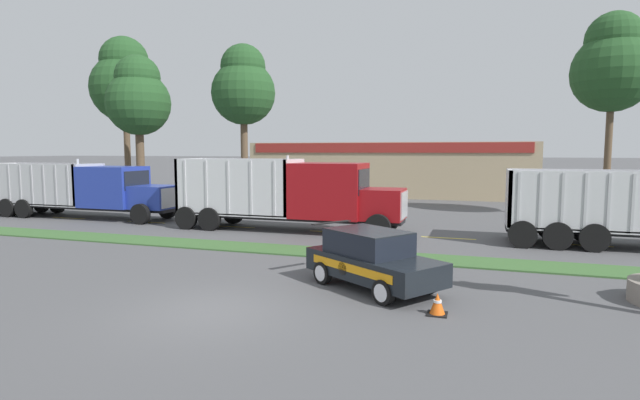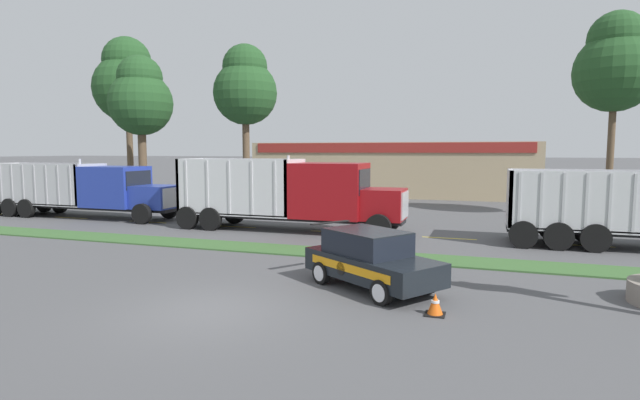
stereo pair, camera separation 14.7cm
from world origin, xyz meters
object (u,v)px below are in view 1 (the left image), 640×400
at_px(dump_truck_trail, 309,196).
at_px(rally_car, 372,259).
at_px(traffic_cone, 437,304).
at_px(dump_truck_mid, 95,191).

distance_m(dump_truck_trail, rally_car, 10.25).
relative_size(dump_truck_trail, rally_car, 2.57).
bearing_deg(traffic_cone, dump_truck_trail, 123.27).
bearing_deg(dump_truck_trail, rally_car, -60.52).
xyz_separation_m(rally_car, traffic_cone, (2.00, -1.82, -0.60)).
relative_size(dump_truck_mid, dump_truck_trail, 1.10).
bearing_deg(dump_truck_mid, dump_truck_trail, -2.84).
bearing_deg(dump_truck_trail, dump_truck_mid, 177.16).
bearing_deg(dump_truck_trail, traffic_cone, -56.73).
bearing_deg(rally_car, traffic_cone, -42.25).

